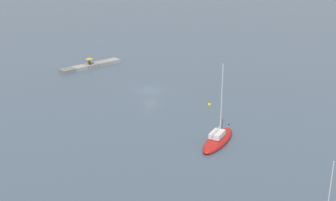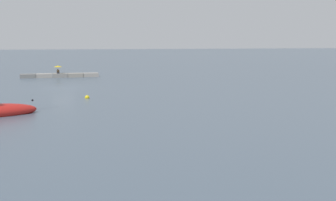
# 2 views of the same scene
# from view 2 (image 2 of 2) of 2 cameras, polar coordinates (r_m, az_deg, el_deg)

# --- Properties ---
(ground_plane) EXTENTS (500.00, 500.00, 0.00)m
(ground_plane) POSITION_cam_2_polar(r_m,az_deg,el_deg) (56.14, -13.01, 1.51)
(ground_plane) COLOR #475666
(seawall_pier) EXTENTS (11.82, 1.93, 0.60)m
(seawall_pier) POSITION_cam_2_polar(r_m,az_deg,el_deg) (73.02, -13.35, 3.07)
(seawall_pier) COLOR gray
(seawall_pier) RESTS_ON ground_plane
(person_seated_brown_left) EXTENTS (0.41, 0.61, 0.73)m
(person_seated_brown_left) POSITION_cam_2_polar(r_m,az_deg,el_deg) (72.96, -13.57, 3.50)
(person_seated_brown_left) COLOR #1E2333
(person_seated_brown_left) RESTS_ON seawall_pier
(umbrella_open_yellow) EXTENTS (1.29, 1.29, 1.28)m
(umbrella_open_yellow) POSITION_cam_2_polar(r_m,az_deg,el_deg) (72.90, -13.59, 4.17)
(umbrella_open_yellow) COLOR black
(umbrella_open_yellow) RESTS_ON seawall_pier
(mooring_buoy_near) EXTENTS (0.45, 0.45, 0.45)m
(mooring_buoy_near) POSITION_cam_2_polar(r_m,az_deg,el_deg) (45.83, -10.07, 0.37)
(mooring_buoy_near) COLOR yellow
(mooring_buoy_near) RESTS_ON ground_plane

